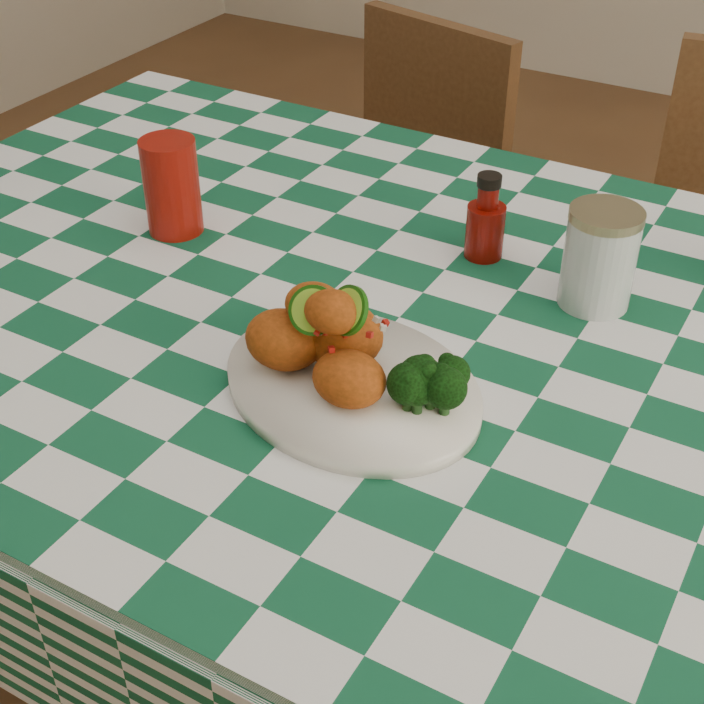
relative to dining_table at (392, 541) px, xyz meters
The scene contains 9 objects.
ground 0.39m from the dining_table, ahead, with size 5.00×5.00×0.00m, color brown.
dining_table is the anchor object (origin of this frame).
plate 0.43m from the dining_table, 81.53° to the right, with size 0.31×0.24×0.02m, color white, non-canonical shape.
fried_chicken_pile 0.49m from the dining_table, 87.91° to the right, with size 0.17×0.12×0.11m, color #B04411, non-canonical shape.
broccoli_side 0.48m from the dining_table, 52.34° to the right, with size 0.07×0.07×0.06m, color black, non-canonical shape.
red_tumbler 0.60m from the dining_table, behind, with size 0.08×0.08×0.13m, color maroon.
ketchup_bottle 0.49m from the dining_table, 81.57° to the left, with size 0.05×0.05×0.12m, color #6E0B05, non-canonical shape.
mason_jar 0.52m from the dining_table, 37.82° to the left, with size 0.09×0.09×0.13m, color #B2BCBA, non-canonical shape.
wooden_chair_left 0.86m from the dining_table, 119.95° to the left, with size 0.38×0.40×0.84m, color #472814, non-canonical shape.
Camera 1 is at (0.45, -0.90, 1.45)m, focal length 50.00 mm.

